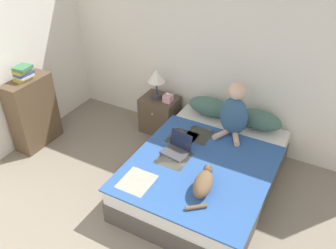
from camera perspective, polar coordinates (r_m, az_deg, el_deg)
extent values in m
cube|color=white|center=(4.86, 6.34, 11.44)|extent=(5.30, 0.05, 2.55)
cube|color=#4C4742|center=(4.43, 5.97, -8.64)|extent=(1.52, 2.08, 0.27)
cube|color=silver|center=(4.28, 6.15, -6.39)|extent=(1.50, 2.05, 0.19)
cube|color=#2D569E|center=(4.06, 5.06, -6.95)|extent=(1.57, 1.67, 0.02)
cube|color=silver|center=(3.89, -5.02, -9.11)|extent=(0.34, 0.38, 0.01)
cube|color=silver|center=(4.17, 0.93, -5.41)|extent=(0.35, 0.39, 0.01)
cube|color=silver|center=(4.55, 4.91, -1.75)|extent=(0.31, 0.36, 0.01)
cube|color=silver|center=(4.49, 2.26, -2.19)|extent=(0.33, 0.36, 0.01)
ellipsoid|color=#42665B|center=(4.91, 6.72, 2.85)|extent=(0.60, 0.27, 0.25)
ellipsoid|color=#42665B|center=(4.75, 14.33, 0.74)|extent=(0.60, 0.27, 0.25)
ellipsoid|color=#33567A|center=(4.49, 10.50, 1.30)|extent=(0.36, 0.20, 0.52)
sphere|color=#DBB293|center=(4.31, 10.99, 5.31)|extent=(0.21, 0.21, 0.21)
cylinder|color=#DBB293|center=(4.54, 8.52, -1.53)|extent=(0.17, 0.26, 0.07)
cylinder|color=#DBB293|center=(4.49, 10.84, -2.21)|extent=(0.17, 0.26, 0.07)
ellipsoid|color=brown|center=(3.72, 5.64, -9.49)|extent=(0.25, 0.42, 0.19)
sphere|color=brown|center=(3.86, 6.43, -7.16)|extent=(0.10, 0.10, 0.10)
cone|color=brown|center=(3.83, 6.05, -6.63)|extent=(0.05, 0.05, 0.05)
cone|color=brown|center=(3.83, 6.89, -6.80)|extent=(0.05, 0.05, 0.05)
cylinder|color=brown|center=(3.59, 4.54, -13.07)|extent=(0.19, 0.17, 0.04)
cube|color=#424247|center=(4.23, 1.06, -4.53)|extent=(0.33, 0.26, 0.02)
cube|color=black|center=(4.25, 2.11, -2.52)|extent=(0.30, 0.10, 0.21)
cube|color=brown|center=(5.32, -1.33, 1.66)|extent=(0.52, 0.41, 0.55)
sphere|color=tan|center=(5.10, -2.54, 1.69)|extent=(0.03, 0.03, 0.03)
cylinder|color=#38383D|center=(5.18, -1.80, 4.63)|extent=(0.16, 0.16, 0.06)
cylinder|color=#38383D|center=(5.12, -1.82, 5.91)|extent=(0.02, 0.02, 0.20)
cone|color=white|center=(5.03, -1.86, 7.85)|extent=(0.25, 0.25, 0.19)
cube|color=#E09EB2|center=(5.07, 0.00, 4.22)|extent=(0.12, 0.12, 0.11)
ellipsoid|color=white|center=(5.03, 0.00, 4.91)|extent=(0.06, 0.04, 0.03)
cube|color=brown|center=(5.27, -20.81, 1.83)|extent=(0.30, 0.66, 1.01)
cube|color=gold|center=(5.03, -22.12, 6.87)|extent=(0.16, 0.24, 0.04)
cube|color=beige|center=(5.02, -22.08, 7.24)|extent=(0.19, 0.21, 0.03)
cube|color=#334C8E|center=(5.01, -22.12, 7.64)|extent=(0.17, 0.24, 0.04)
cube|color=gold|center=(4.99, -22.30, 8.00)|extent=(0.17, 0.24, 0.04)
cube|color=#3D7A51|center=(4.97, -22.30, 8.41)|extent=(0.20, 0.23, 0.04)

